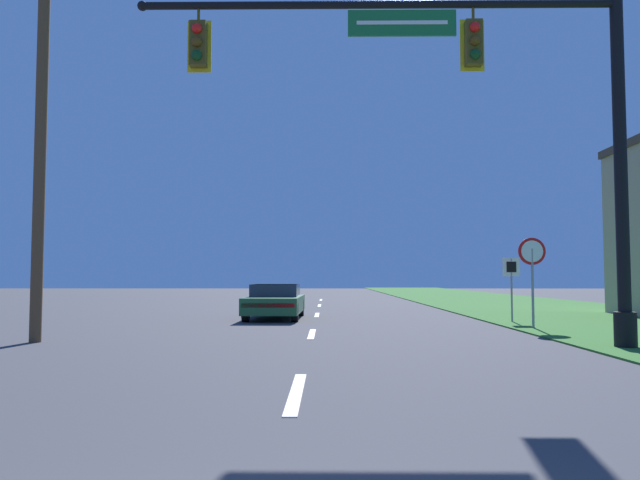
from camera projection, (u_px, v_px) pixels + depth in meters
grass_verge_right at (526, 305)px, 31.60m from camera, size 10.00×110.00×0.04m
road_center_line at (317, 315)px, 23.73m from camera, size 0.16×34.80×0.01m
signal_mast at (498, 109)px, 12.84m from camera, size 10.21×0.47×7.96m
car_ahead at (275, 301)px, 21.81m from camera, size 1.90×4.62×1.19m
stop_sign at (532, 262)px, 17.37m from camera, size 0.76×0.07×2.50m
route_sign_post at (511, 275)px, 19.85m from camera, size 0.55×0.06×2.03m
utility_pole_near at (41, 128)px, 14.09m from camera, size 1.80×0.26×9.30m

